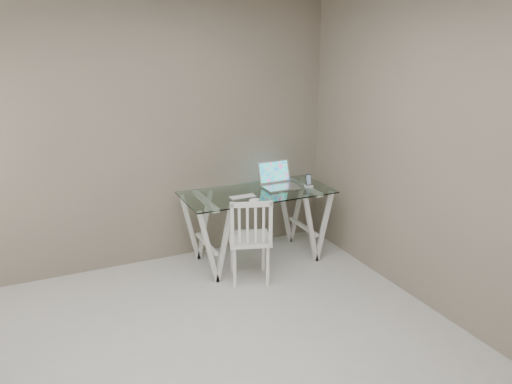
# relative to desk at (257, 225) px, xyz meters

# --- Properties ---
(room) EXTENTS (4.50, 4.52, 2.71)m
(room) POSITION_rel_desk_xyz_m (-1.11, -1.77, 1.33)
(room) COLOR #B1AFAA
(room) RESTS_ON ground
(desk) EXTENTS (1.50, 0.70, 0.75)m
(desk) POSITION_rel_desk_xyz_m (0.00, 0.00, 0.00)
(desk) COLOR silver
(desk) RESTS_ON ground
(chair) EXTENTS (0.48, 0.48, 0.84)m
(chair) POSITION_rel_desk_xyz_m (-0.26, -0.41, 0.08)
(chair) COLOR white
(chair) RESTS_ON ground
(laptop) EXTENTS (0.36, 0.33, 0.25)m
(laptop) POSITION_rel_desk_xyz_m (0.28, 0.09, 0.42)
(laptop) COLOR silver
(laptop) RESTS_ON desk
(keyboard) EXTENTS (0.27, 0.11, 0.01)m
(keyboard) POSITION_rel_desk_xyz_m (-0.20, -0.10, 0.37)
(keyboard) COLOR silver
(keyboard) RESTS_ON desk
(mouse) EXTENTS (0.11, 0.07, 0.04)m
(mouse) POSITION_rel_desk_xyz_m (-0.16, -0.28, 0.38)
(mouse) COLOR white
(mouse) RESTS_ON desk
(phone_dock) EXTENTS (0.07, 0.07, 0.13)m
(phone_dock) POSITION_rel_desk_xyz_m (0.56, -0.06, 0.40)
(phone_dock) COLOR white
(phone_dock) RESTS_ON desk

